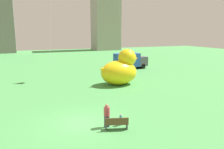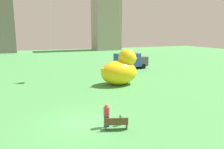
{
  "view_description": "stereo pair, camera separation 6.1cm",
  "coord_description": "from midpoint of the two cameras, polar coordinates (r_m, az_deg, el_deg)",
  "views": [
    {
      "loc": [
        -3.78,
        -15.29,
        6.69
      ],
      "look_at": [
        4.21,
        4.07,
        2.64
      ],
      "focal_mm": 35.78,
      "sensor_mm": 36.0,
      "label": 1
    },
    {
      "loc": [
        -3.73,
        -15.31,
        6.69
      ],
      "look_at": [
        4.21,
        4.07,
        2.64
      ],
      "focal_mm": 35.78,
      "sensor_mm": 36.0,
      "label": 2
    }
  ],
  "objects": [
    {
      "name": "ground_plane",
      "position": [
        17.12,
        -8.14,
        -12.17
      ],
      "size": [
        140.0,
        140.0,
        0.0
      ],
      "primitive_type": "plane",
      "color": "#48934C"
    },
    {
      "name": "giant_inflatable_duck",
      "position": [
        28.36,
        2.06,
        1.27
      ],
      "size": [
        5.46,
        3.51,
        4.53
      ],
      "color": "yellow",
      "rests_on": "ground"
    },
    {
      "name": "person_adult",
      "position": [
        15.97,
        -1.46,
        -10.13
      ],
      "size": [
        0.42,
        0.42,
        1.72
      ],
      "color": "#38476B",
      "rests_on": "ground"
    },
    {
      "name": "box_truck",
      "position": [
        40.44,
        4.6,
        3.47
      ],
      "size": [
        6.31,
        3.03,
        2.85
      ],
      "color": "#264CA5",
      "rests_on": "ground"
    },
    {
      "name": "park_bench",
      "position": [
        15.72,
        1.04,
        -12.34
      ],
      "size": [
        1.69,
        0.92,
        0.9
      ],
      "color": "brown",
      "rests_on": "ground"
    },
    {
      "name": "person_child",
      "position": [
        16.41,
        2.16,
        -11.3
      ],
      "size": [
        0.21,
        0.21,
        0.87
      ],
      "color": "silver",
      "rests_on": "ground"
    }
  ]
}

